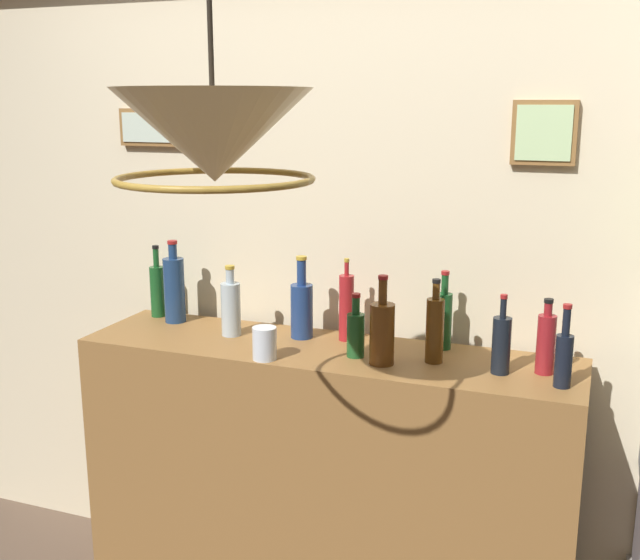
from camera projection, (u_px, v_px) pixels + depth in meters
The scene contains 16 objects.
panelled_rear_partition at pixel (353, 258), 2.78m from camera, with size 3.59×0.15×2.42m.
bar_shelf_unit at pixel (325, 488), 2.69m from camera, with size 1.70×0.43×1.03m, color olive.
liquor_bottle_rum at pixel (564, 357), 2.21m from camera, with size 0.05×0.05×0.25m.
liquor_bottle_sherry at pixel (174, 288), 2.86m from camera, with size 0.08×0.08×0.31m.
liquor_bottle_port at pixel (231, 307), 2.70m from camera, with size 0.07×0.07×0.25m.
liquor_bottle_scotch at pixel (501, 344), 2.32m from camera, with size 0.06×0.06×0.25m.
liquor_bottle_rye at pixel (346, 307), 2.64m from camera, with size 0.05×0.05×0.29m.
liquor_bottle_vodka at pixel (444, 318), 2.56m from camera, with size 0.06×0.06×0.27m.
liquor_bottle_brandy at pixel (158, 289), 2.94m from camera, with size 0.06×0.06×0.28m.
liquor_bottle_vermouth at pixel (382, 332), 2.40m from camera, with size 0.08×0.08×0.29m.
liquor_bottle_tequila at pixel (356, 333), 2.48m from camera, with size 0.06×0.06×0.21m.
liquor_bottle_amaro at pixel (546, 343), 2.32m from camera, with size 0.06×0.06×0.24m.
liquor_bottle_gin at pixel (435, 329), 2.42m from camera, with size 0.06×0.06×0.27m.
liquor_bottle_mezcal at pixel (302, 308), 2.68m from camera, with size 0.08×0.08×0.29m.
glass_tumbler_rocks at pixel (264, 343), 2.46m from camera, with size 0.08×0.08×0.11m.
pendant_lamp at pixel (214, 138), 1.70m from camera, with size 0.46×0.46×0.51m.
Camera 1 is at (0.85, -1.49, 1.84)m, focal length 42.86 mm.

